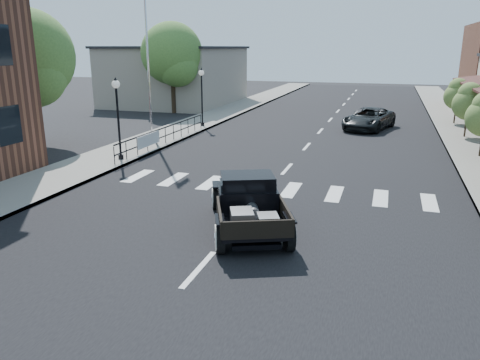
% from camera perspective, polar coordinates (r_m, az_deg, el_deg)
% --- Properties ---
extents(ground, '(120.00, 120.00, 0.00)m').
position_cam_1_polar(ground, '(13.99, -0.32, -5.62)').
color(ground, black).
rests_on(ground, ground).
extents(road, '(14.00, 80.00, 0.02)m').
position_cam_1_polar(road, '(28.14, 9.18, 5.22)').
color(road, black).
rests_on(road, ground).
extents(road_markings, '(12.00, 60.00, 0.06)m').
position_cam_1_polar(road_markings, '(23.31, 7.29, 3.06)').
color(road_markings, silver).
rests_on(road_markings, ground).
extents(sidewalk_left, '(3.00, 80.00, 0.15)m').
position_cam_1_polar(sidewalk_left, '(30.53, -6.87, 6.26)').
color(sidewalk_left, gray).
rests_on(sidewalk_left, ground).
extents(sidewalk_right, '(3.00, 80.00, 0.15)m').
position_cam_1_polar(sidewalk_right, '(28.20, 26.54, 3.89)').
color(sidewalk_right, gray).
rests_on(sidewalk_right, ground).
extents(low_building_left, '(10.00, 12.00, 5.00)m').
position_cam_1_polar(low_building_left, '(44.71, -7.74, 12.39)').
color(low_building_left, gray).
rests_on(low_building_left, ground).
extents(railing, '(0.08, 10.00, 1.00)m').
position_cam_1_polar(railing, '(25.48, -9.08, 5.57)').
color(railing, black).
rests_on(railing, sidewalk_left).
extents(banner, '(0.04, 2.20, 0.60)m').
position_cam_1_polar(banner, '(23.74, -11.04, 4.24)').
color(banner, silver).
rests_on(banner, sidewalk_left).
extents(lamp_post_b, '(0.36, 0.36, 3.70)m').
position_cam_1_polar(lamp_post_b, '(21.97, -14.62, 7.20)').
color(lamp_post_b, black).
rests_on(lamp_post_b, sidewalk_left).
extents(lamp_post_c, '(0.36, 0.36, 3.70)m').
position_cam_1_polar(lamp_post_c, '(30.82, -4.67, 10.02)').
color(lamp_post_c, black).
rests_on(lamp_post_c, sidewalk_left).
extents(flagpole, '(0.12, 0.12, 12.38)m').
position_cam_1_polar(flagpole, '(27.76, -11.38, 18.10)').
color(flagpole, silver).
rests_on(flagpole, sidewalk_left).
extents(big_tree_near, '(4.84, 4.84, 7.12)m').
position_cam_1_polar(big_tree_near, '(27.25, -24.29, 11.23)').
color(big_tree_near, '#466E2F').
rests_on(big_tree_near, ground).
extents(big_tree_far, '(4.81, 4.81, 7.07)m').
position_cam_1_polar(big_tree_far, '(38.18, -8.24, 13.35)').
color(big_tree_far, '#466E2F').
rests_on(big_tree_far, ground).
extents(small_tree_d, '(1.78, 1.78, 2.97)m').
position_cam_1_polar(small_tree_d, '(29.87, 26.00, 7.60)').
color(small_tree_d, '#546E32').
rests_on(small_tree_d, sidewalk_right).
extents(small_tree_e, '(1.73, 1.73, 2.89)m').
position_cam_1_polar(small_tree_e, '(34.95, 24.89, 8.65)').
color(small_tree_e, '#546E32').
rests_on(small_tree_e, sidewalk_right).
extents(hotrod_pickup, '(3.84, 5.17, 1.62)m').
position_cam_1_polar(hotrod_pickup, '(13.51, 0.99, -2.74)').
color(hotrod_pickup, black).
rests_on(hotrod_pickup, ground).
extents(second_car, '(3.52, 5.33, 1.36)m').
position_cam_1_polar(second_car, '(31.42, 15.44, 7.19)').
color(second_car, black).
rests_on(second_car, ground).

